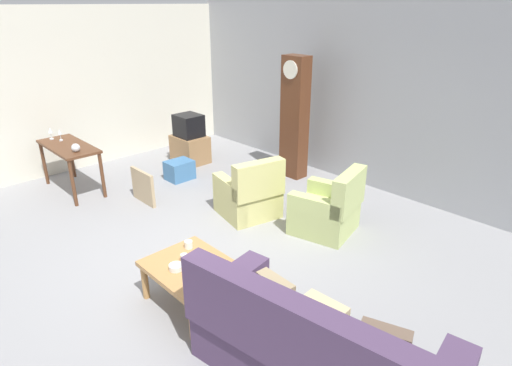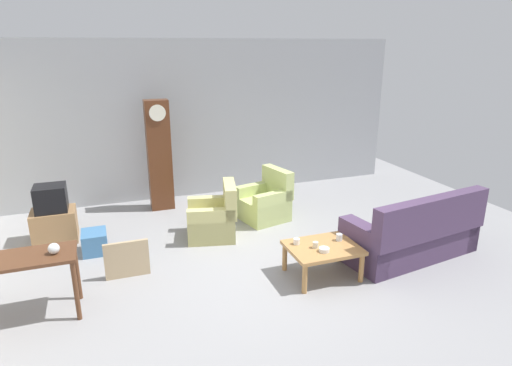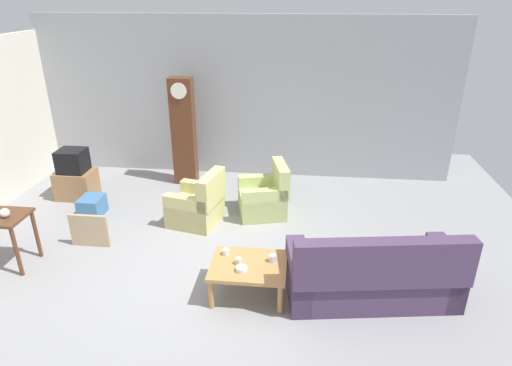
{
  "view_description": "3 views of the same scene",
  "coord_description": "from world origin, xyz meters",
  "px_view_note": "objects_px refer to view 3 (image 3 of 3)",
  "views": [
    {
      "loc": [
        3.7,
        -2.57,
        2.92
      ],
      "look_at": [
        0.34,
        0.64,
        0.96
      ],
      "focal_mm": 30.17,
      "sensor_mm": 36.0,
      "label": 1
    },
    {
      "loc": [
        -2.11,
        -5.31,
        3.09
      ],
      "look_at": [
        0.13,
        0.94,
        0.98
      ],
      "focal_mm": 30.72,
      "sensor_mm": 36.0,
      "label": 2
    },
    {
      "loc": [
        1.18,
        -5.06,
        3.62
      ],
      "look_at": [
        0.54,
        0.87,
        0.96
      ],
      "focal_mm": 30.65,
      "sensor_mm": 36.0,
      "label": 3
    }
  ],
  "objects_px": {
    "couch_floral": "(373,276)",
    "cup_cream_tall": "(239,261)",
    "tv_crt": "(72,161)",
    "tv_stand_cabinet": "(77,184)",
    "storage_box_blue": "(92,206)",
    "coffee_table_wood": "(249,268)",
    "grandfather_clock": "(184,132)",
    "cup_white_porcelain": "(226,252)",
    "framed_picture_leaning": "(89,231)",
    "bowl_white_stacked": "(242,269)",
    "cup_blue_rimmed": "(273,258)",
    "armchair_olive_far": "(265,198)",
    "armchair_olive_near": "(198,206)",
    "glass_dome_cloche": "(5,213)"
  },
  "relations": [
    {
      "from": "cup_white_porcelain",
      "to": "bowl_white_stacked",
      "type": "relative_size",
      "value": 0.62
    },
    {
      "from": "glass_dome_cloche",
      "to": "armchair_olive_far",
      "type": "bearing_deg",
      "value": 30.35
    },
    {
      "from": "armchair_olive_near",
      "to": "framed_picture_leaning",
      "type": "height_order",
      "value": "armchair_olive_near"
    },
    {
      "from": "grandfather_clock",
      "to": "storage_box_blue",
      "type": "xyz_separation_m",
      "value": [
        -1.27,
        -1.59,
        -0.89
      ]
    },
    {
      "from": "glass_dome_cloche",
      "to": "couch_floral",
      "type": "bearing_deg",
      "value": -2.38
    },
    {
      "from": "coffee_table_wood",
      "to": "storage_box_blue",
      "type": "xyz_separation_m",
      "value": [
        -2.97,
        1.84,
        -0.22
      ]
    },
    {
      "from": "grandfather_clock",
      "to": "framed_picture_leaning",
      "type": "distance_m",
      "value": 2.8
    },
    {
      "from": "tv_stand_cabinet",
      "to": "cup_white_porcelain",
      "type": "xyz_separation_m",
      "value": [
        3.25,
        -2.33,
        0.23
      ]
    },
    {
      "from": "grandfather_clock",
      "to": "coffee_table_wood",
      "type": "bearing_deg",
      "value": -63.68
    },
    {
      "from": "coffee_table_wood",
      "to": "couch_floral",
      "type": "bearing_deg",
      "value": 1.95
    },
    {
      "from": "armchair_olive_near",
      "to": "cup_blue_rimmed",
      "type": "bearing_deg",
      "value": -50.97
    },
    {
      "from": "grandfather_clock",
      "to": "cup_white_porcelain",
      "type": "distance_m",
      "value": 3.58
    },
    {
      "from": "cup_blue_rimmed",
      "to": "bowl_white_stacked",
      "type": "height_order",
      "value": "cup_blue_rimmed"
    },
    {
      "from": "couch_floral",
      "to": "framed_picture_leaning",
      "type": "relative_size",
      "value": 3.68
    },
    {
      "from": "coffee_table_wood",
      "to": "tv_crt",
      "type": "xyz_separation_m",
      "value": [
        -3.57,
        2.51,
        0.35
      ]
    },
    {
      "from": "armchair_olive_near",
      "to": "glass_dome_cloche",
      "type": "distance_m",
      "value": 2.79
    },
    {
      "from": "grandfather_clock",
      "to": "framed_picture_leaning",
      "type": "xyz_separation_m",
      "value": [
        -0.85,
        -2.55,
        -0.8
      ]
    },
    {
      "from": "tv_crt",
      "to": "tv_stand_cabinet",
      "type": "bearing_deg",
      "value": 0.0
    },
    {
      "from": "tv_stand_cabinet",
      "to": "bowl_white_stacked",
      "type": "distance_m",
      "value": 4.4
    },
    {
      "from": "couch_floral",
      "to": "bowl_white_stacked",
      "type": "height_order",
      "value": "couch_floral"
    },
    {
      "from": "armchair_olive_far",
      "to": "grandfather_clock",
      "type": "bearing_deg",
      "value": 144.73
    },
    {
      "from": "armchair_olive_near",
      "to": "tv_crt",
      "type": "height_order",
      "value": "tv_crt"
    },
    {
      "from": "coffee_table_wood",
      "to": "framed_picture_leaning",
      "type": "height_order",
      "value": "framed_picture_leaning"
    },
    {
      "from": "grandfather_clock",
      "to": "cup_cream_tall",
      "type": "height_order",
      "value": "grandfather_clock"
    },
    {
      "from": "couch_floral",
      "to": "tv_crt",
      "type": "distance_m",
      "value": 5.7
    },
    {
      "from": "glass_dome_cloche",
      "to": "cup_white_porcelain",
      "type": "relative_size",
      "value": 1.47
    },
    {
      "from": "couch_floral",
      "to": "armchair_olive_near",
      "type": "height_order",
      "value": "couch_floral"
    },
    {
      "from": "glass_dome_cloche",
      "to": "cup_cream_tall",
      "type": "relative_size",
      "value": 1.51
    },
    {
      "from": "couch_floral",
      "to": "armchair_olive_near",
      "type": "bearing_deg",
      "value": 146.73
    },
    {
      "from": "coffee_table_wood",
      "to": "tv_stand_cabinet",
      "type": "distance_m",
      "value": 4.36
    },
    {
      "from": "armchair_olive_near",
      "to": "armchair_olive_far",
      "type": "relative_size",
      "value": 0.99
    },
    {
      "from": "couch_floral",
      "to": "cup_cream_tall",
      "type": "xyz_separation_m",
      "value": [
        -1.68,
        -0.07,
        0.14
      ]
    },
    {
      "from": "tv_stand_cabinet",
      "to": "glass_dome_cloche",
      "type": "distance_m",
      "value": 2.34
    },
    {
      "from": "glass_dome_cloche",
      "to": "tv_stand_cabinet",
      "type": "bearing_deg",
      "value": 95.53
    },
    {
      "from": "armchair_olive_near",
      "to": "grandfather_clock",
      "type": "xyz_separation_m",
      "value": [
        -0.62,
        1.65,
        0.76
      ]
    },
    {
      "from": "cup_white_porcelain",
      "to": "cup_cream_tall",
      "type": "height_order",
      "value": "cup_cream_tall"
    },
    {
      "from": "cup_white_porcelain",
      "to": "framed_picture_leaning",
      "type": "bearing_deg",
      "value": 162.42
    },
    {
      "from": "coffee_table_wood",
      "to": "grandfather_clock",
      "type": "height_order",
      "value": "grandfather_clock"
    },
    {
      "from": "glass_dome_cloche",
      "to": "cup_white_porcelain",
      "type": "xyz_separation_m",
      "value": [
        3.03,
        -0.08,
        -0.36
      ]
    },
    {
      "from": "tv_stand_cabinet",
      "to": "framed_picture_leaning",
      "type": "xyz_separation_m",
      "value": [
        1.02,
        -1.63,
        0.0
      ]
    },
    {
      "from": "tv_stand_cabinet",
      "to": "storage_box_blue",
      "type": "xyz_separation_m",
      "value": [
        0.6,
        -0.67,
        -0.09
      ]
    },
    {
      "from": "armchair_olive_far",
      "to": "coffee_table_wood",
      "type": "bearing_deg",
      "value": -90.27
    },
    {
      "from": "grandfather_clock",
      "to": "cup_cream_tall",
      "type": "relative_size",
      "value": 24.75
    },
    {
      "from": "grandfather_clock",
      "to": "cup_white_porcelain",
      "type": "height_order",
      "value": "grandfather_clock"
    },
    {
      "from": "storage_box_blue",
      "to": "tv_stand_cabinet",
      "type": "bearing_deg",
      "value": 131.99
    },
    {
      "from": "armchair_olive_far",
      "to": "framed_picture_leaning",
      "type": "relative_size",
      "value": 1.58
    },
    {
      "from": "tv_stand_cabinet",
      "to": "cup_blue_rimmed",
      "type": "relative_size",
      "value": 7.0
    },
    {
      "from": "framed_picture_leaning",
      "to": "cup_blue_rimmed",
      "type": "xyz_separation_m",
      "value": [
        2.84,
        -0.8,
        0.24
      ]
    },
    {
      "from": "glass_dome_cloche",
      "to": "cup_cream_tall",
      "type": "xyz_separation_m",
      "value": [
        3.23,
        -0.27,
        -0.36
      ]
    },
    {
      "from": "tv_crt",
      "to": "framed_picture_leaning",
      "type": "height_order",
      "value": "tv_crt"
    }
  ]
}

